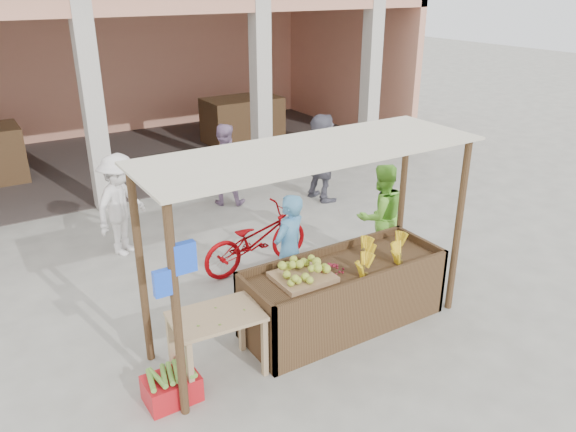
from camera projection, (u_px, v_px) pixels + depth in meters
ground at (310, 335)px, 7.02m from camera, size 60.00×60.00×0.00m
market_building at (99, 45)px, 12.98m from camera, size 14.40×6.40×4.20m
fruit_stall at (343, 296)px, 7.10m from camera, size 2.60×0.95×0.80m
stall_awning at (309, 185)px, 6.29m from camera, size 4.09×1.35×2.39m
banana_heap at (380, 254)px, 7.12m from camera, size 1.01×0.55×0.18m
melon_tray at (303, 273)px, 6.66m from camera, size 0.68×0.59×0.19m
berry_heap at (329, 268)px, 6.81m from camera, size 0.40×0.33×0.13m
side_table at (217, 326)px, 6.07m from camera, size 1.01×0.71×0.79m
papaya_pile at (216, 307)px, 5.97m from camera, size 0.70×0.40×0.20m
red_crate at (172, 388)px, 5.88m from camera, size 0.56×0.41×0.29m
plantain_bundle at (170, 374)px, 5.81m from camera, size 0.46×0.32×0.09m
produce_sacks at (274, 165)px, 12.39m from camera, size 0.83×0.52×0.63m
vendor_blue at (289, 247)px, 7.43m from camera, size 0.76×0.67×1.68m
vendor_green at (381, 214)px, 8.42m from camera, size 0.88×0.57×1.72m
motorcycle at (256, 238)px, 8.48m from camera, size 0.79×1.93×0.98m
shopper_a at (120, 201)px, 8.80m from camera, size 1.26×1.15×1.79m
shopper_d at (322, 155)px, 11.03m from camera, size 0.80×1.73×1.83m
shopper_f at (224, 161)px, 10.82m from camera, size 0.98×0.89×1.75m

